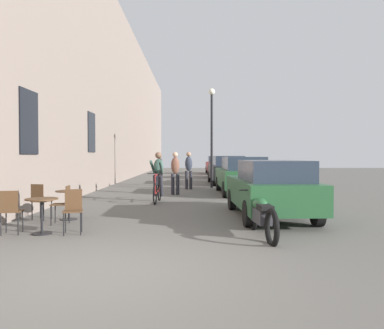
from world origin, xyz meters
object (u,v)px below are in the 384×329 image
(cafe_chair_near_toward_street, at_px, (75,208))
(street_lamp, at_px, (213,125))
(cafe_chair_mid_toward_wall, at_px, (65,202))
(parked_car_fourth, at_px, (225,167))
(cafe_chair_near_toward_wall, at_px, (12,209))
(cafe_chair_mid_toward_street, at_px, (42,199))
(pedestrian_far, at_px, (161,168))
(parked_car_fifth, at_px, (218,165))
(parked_car_third, at_px, (228,169))
(cafe_table_mid, at_px, (70,199))
(cyclist_on_bicycle, at_px, (159,178))
(parked_motorcycle, at_px, (263,216))
(pedestrian_near, at_px, (177,171))
(cafe_table_near, at_px, (43,208))
(pedestrian_mid, at_px, (190,168))
(parked_car_nearest, at_px, (272,188))
(parked_car_second, at_px, (243,175))

(cafe_chair_near_toward_street, distance_m, street_lamp, 11.81)
(cafe_chair_mid_toward_wall, bearing_deg, parked_car_fourth, 73.85)
(cafe_chair_near_toward_wall, distance_m, street_lamp, 12.35)
(cafe_chair_mid_toward_street, bearing_deg, pedestrian_far, 79.38)
(parked_car_fifth, bearing_deg, cafe_chair_near_toward_wall, -102.87)
(street_lamp, bearing_deg, parked_car_third, 67.79)
(cafe_table_mid, bearing_deg, parked_car_third, 66.98)
(cafe_chair_mid_toward_wall, distance_m, parked_car_fourth, 18.64)
(parked_car_fourth, bearing_deg, cyclist_on_bicycle, -103.91)
(cafe_chair_near_toward_wall, relative_size, parked_motorcycle, 0.41)
(cyclist_on_bicycle, xyz_separation_m, pedestrian_far, (-0.55, 7.06, 0.14))
(street_lamp, bearing_deg, pedestrian_near, -116.15)
(cafe_table_near, bearing_deg, pedestrian_mid, 74.27)
(pedestrian_far, xyz_separation_m, parked_car_third, (3.67, 1.08, -0.13))
(pedestrian_mid, xyz_separation_m, parked_motorcycle, (1.52, -10.44, -0.59))
(cafe_chair_near_toward_wall, xyz_separation_m, parked_car_fifth, (5.80, 25.40, 0.29))
(cafe_table_mid, distance_m, parked_car_nearest, 5.06)
(cafe_chair_near_toward_street, xyz_separation_m, street_lamp, (3.40, 11.01, 2.59))
(cafe_chair_near_toward_street, height_order, parked_car_fourth, parked_car_fourth)
(cyclist_on_bicycle, xyz_separation_m, street_lamp, (2.15, 5.76, 2.30))
(cafe_chair_near_toward_street, relative_size, parked_car_second, 0.20)
(cafe_chair_near_toward_wall, bearing_deg, parked_car_third, 67.61)
(street_lamp, xyz_separation_m, parked_car_second, (1.08, -3.11, -2.31))
(pedestrian_near, xyz_separation_m, pedestrian_mid, (0.52, 2.52, 0.01))
(cyclist_on_bicycle, height_order, pedestrian_far, cyclist_on_bicycle)
(cafe_chair_near_toward_wall, distance_m, parked_car_fifth, 26.06)
(parked_car_second, bearing_deg, cyclist_on_bicycle, -140.62)
(cafe_chair_near_toward_wall, xyz_separation_m, pedestrian_near, (2.95, 7.78, 0.46))
(cafe_chair_mid_toward_wall, xyz_separation_m, parked_car_second, (5.02, 6.88, 0.28))
(cafe_table_near, height_order, pedestrian_mid, pedestrian_mid)
(cafe_chair_near_toward_wall, relative_size, parked_car_third, 0.20)
(cafe_chair_near_toward_wall, xyz_separation_m, cafe_chair_mid_toward_street, (-0.11, 1.72, 0.00))
(cafe_chair_near_toward_street, bearing_deg, pedestrian_far, 86.72)
(parked_car_fifth, bearing_deg, street_lamp, -94.81)
(parked_car_nearest, xyz_separation_m, parked_car_second, (0.06, 5.96, 0.04))
(cafe_table_near, distance_m, street_lamp, 12.07)
(cafe_table_near, height_order, parked_car_fourth, parked_car_fourth)
(cafe_table_mid, bearing_deg, parked_car_second, 50.83)
(parked_car_nearest, bearing_deg, cafe_chair_mid_toward_street, -176.26)
(cafe_table_near, distance_m, pedestrian_near, 8.07)
(cyclist_on_bicycle, height_order, parked_car_fifth, cyclist_on_bicycle)
(street_lamp, distance_m, parked_car_nearest, 9.42)
(cafe_chair_mid_toward_wall, xyz_separation_m, parked_car_third, (4.92, 12.37, 0.30))
(cafe_chair_near_toward_street, bearing_deg, street_lamp, 72.83)
(cafe_chair_mid_toward_wall, bearing_deg, pedestrian_mid, 72.88)
(cafe_table_mid, height_order, pedestrian_near, pedestrian_near)
(pedestrian_far, bearing_deg, cafe_chair_near_toward_street, -93.28)
(cafe_chair_near_toward_wall, height_order, pedestrian_near, pedestrian_near)
(cafe_chair_near_toward_wall, bearing_deg, pedestrian_mid, 71.38)
(cafe_chair_mid_toward_wall, xyz_separation_m, pedestrian_mid, (2.81, 9.13, 0.48))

